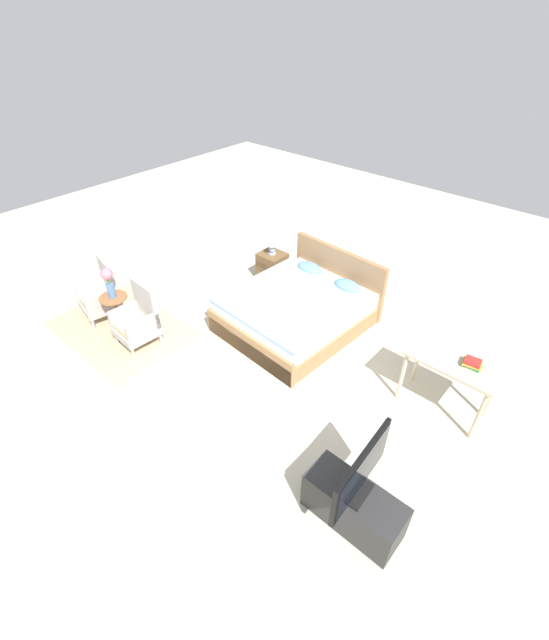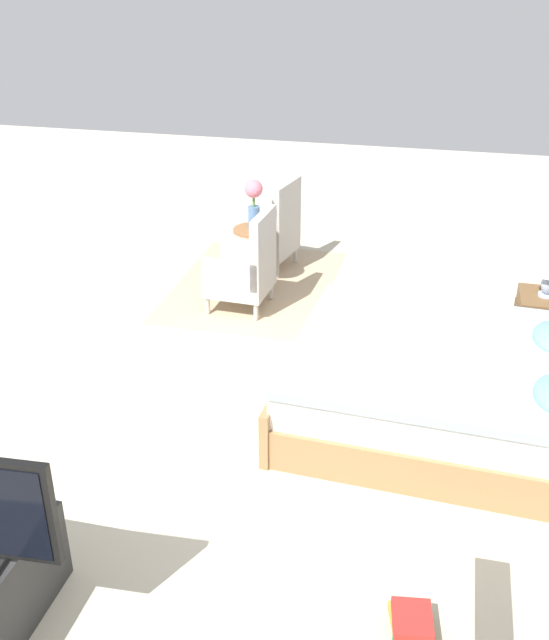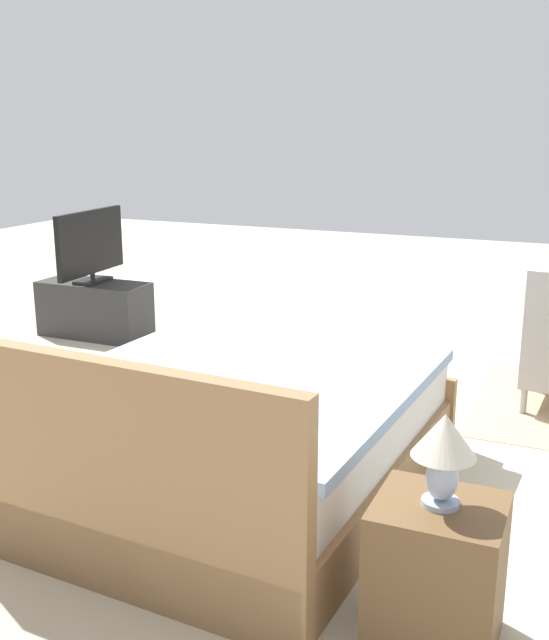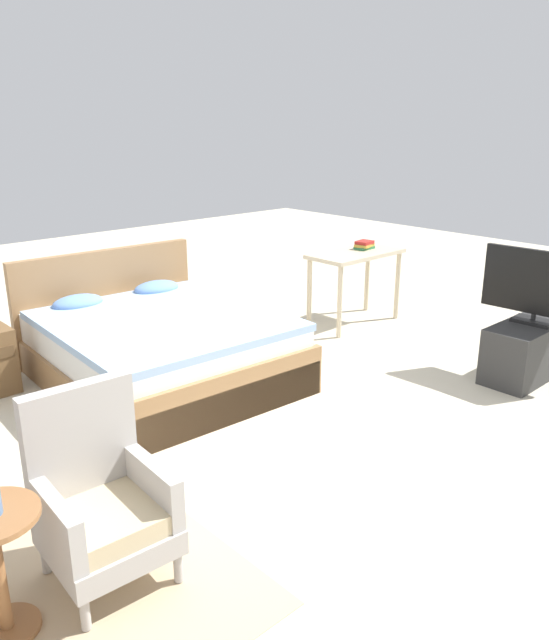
% 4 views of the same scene
% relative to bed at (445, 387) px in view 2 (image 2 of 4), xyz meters
% --- Properties ---
extents(ground_plane, '(16.00, 16.00, 0.00)m').
position_rel_bed_xyz_m(ground_plane, '(0.09, -1.10, -0.30)').
color(ground_plane, beige).
extents(floor_rug, '(2.10, 1.50, 0.01)m').
position_rel_bed_xyz_m(floor_rug, '(-1.98, -1.89, -0.29)').
color(floor_rug, tan).
rests_on(floor_rug, ground_plane).
extents(bed, '(1.85, 2.14, 0.96)m').
position_rel_bed_xyz_m(bed, '(0.00, 0.00, 0.00)').
color(bed, '#997047').
rests_on(bed, ground_plane).
extents(armchair_by_window_left, '(0.64, 0.64, 0.92)m').
position_rel_bed_xyz_m(armchair_by_window_left, '(-2.46, -1.83, 0.08)').
color(armchair_by_window_left, '#ADA8A3').
rests_on(armchair_by_window_left, floor_rug).
extents(armchair_by_window_right, '(0.57, 0.57, 0.92)m').
position_rel_bed_xyz_m(armchair_by_window_right, '(-1.48, -1.83, 0.08)').
color(armchair_by_window_right, '#ADA8A3').
rests_on(armchair_by_window_right, floor_rug).
extents(side_table, '(0.40, 0.40, 0.59)m').
position_rel_bed_xyz_m(side_table, '(-1.98, -1.88, 0.07)').
color(side_table, '#936038').
rests_on(side_table, ground_plane).
extents(flower_vase, '(0.17, 0.17, 0.48)m').
position_rel_bed_xyz_m(flower_vase, '(-1.98, -1.88, 0.58)').
color(flower_vase, '#4C709E').
rests_on(flower_vase, side_table).
extents(nightstand, '(0.44, 0.41, 0.53)m').
position_rel_bed_xyz_m(nightstand, '(-1.17, 0.71, -0.03)').
color(nightstand, brown).
rests_on(nightstand, ground_plane).
extents(vanity_desk, '(1.04, 0.52, 0.78)m').
position_rel_bed_xyz_m(vanity_desk, '(2.37, -0.12, 0.36)').
color(vanity_desk, beige).
rests_on(vanity_desk, ground_plane).
extents(book_stack, '(0.23, 0.19, 0.09)m').
position_rel_bed_xyz_m(book_stack, '(2.55, -0.08, 0.52)').
color(book_stack, '#337A47').
rests_on(book_stack, vanity_desk).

